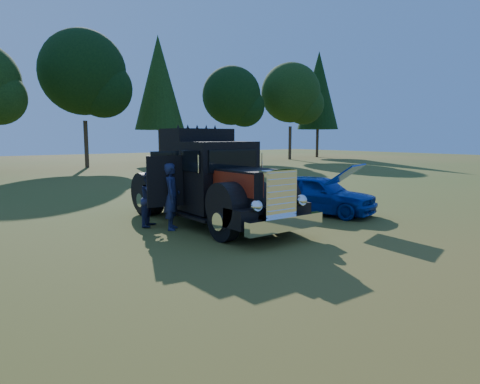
% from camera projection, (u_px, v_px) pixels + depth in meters
% --- Properties ---
extents(ground, '(120.00, 120.00, 0.00)m').
position_uv_depth(ground, '(290.00, 234.00, 12.08)').
color(ground, '#2E5218').
rests_on(ground, ground).
extents(treeline, '(72.10, 24.04, 13.84)m').
position_uv_depth(treeline, '(3.00, 68.00, 31.13)').
color(treeline, '#2D2116').
rests_on(treeline, ground).
extents(diamond_t_truck, '(3.37, 7.16, 3.00)m').
position_uv_depth(diamond_t_truck, '(212.00, 184.00, 13.37)').
color(diamond_t_truck, black).
rests_on(diamond_t_truck, ground).
extents(hotrod_coupe, '(2.87, 4.47, 1.89)m').
position_uv_depth(hotrod_coupe, '(318.00, 194.00, 15.29)').
color(hotrod_coupe, '#070F9E').
rests_on(hotrod_coupe, ground).
extents(spectator_near, '(0.80, 0.86, 1.98)m').
position_uv_depth(spectator_near, '(172.00, 196.00, 12.63)').
color(spectator_near, '#1A1C3E').
rests_on(spectator_near, ground).
extents(spectator_far, '(1.04, 1.04, 1.70)m').
position_uv_depth(spectator_far, '(151.00, 199.00, 13.10)').
color(spectator_far, '#20224B').
rests_on(spectator_far, ground).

